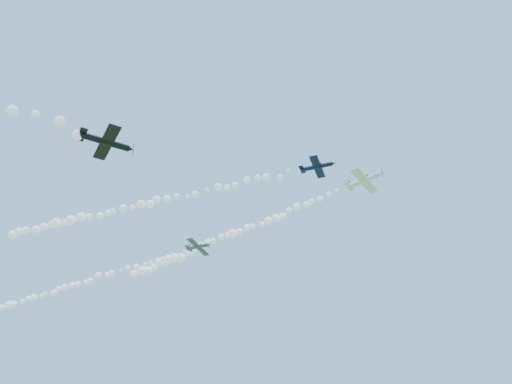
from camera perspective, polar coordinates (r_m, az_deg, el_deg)
The scene contains 7 objects.
plane_white at distance 86.46m, azimuth 14.21°, elevation 1.53°, with size 8.11×8.58×2.30m.
smoke_trail_white at distance 102.91m, azimuth -4.31°, elevation -6.11°, with size 68.09×10.19×3.34m, color white, non-canonical shape.
plane_navy at distance 77.42m, azimuth 8.18°, elevation 3.37°, with size 6.82×7.24×2.14m.
smoke_trail_navy at distance 89.60m, azimuth -15.13°, elevation -1.74°, with size 67.51×16.22×2.70m, color white, non-canonical shape.
plane_grey at distance 89.01m, azimuth -7.72°, elevation -7.23°, with size 6.21×6.43×2.45m.
smoke_trail_grey at distance 114.70m, azimuth -23.38°, elevation -11.44°, with size 72.48×3.39×2.90m, color white, non-canonical shape.
plane_black at distance 49.85m, azimuth -19.31°, elevation 6.30°, with size 6.48×6.12×1.69m.
Camera 1 is at (35.75, -58.07, 2.00)m, focal length 30.00 mm.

